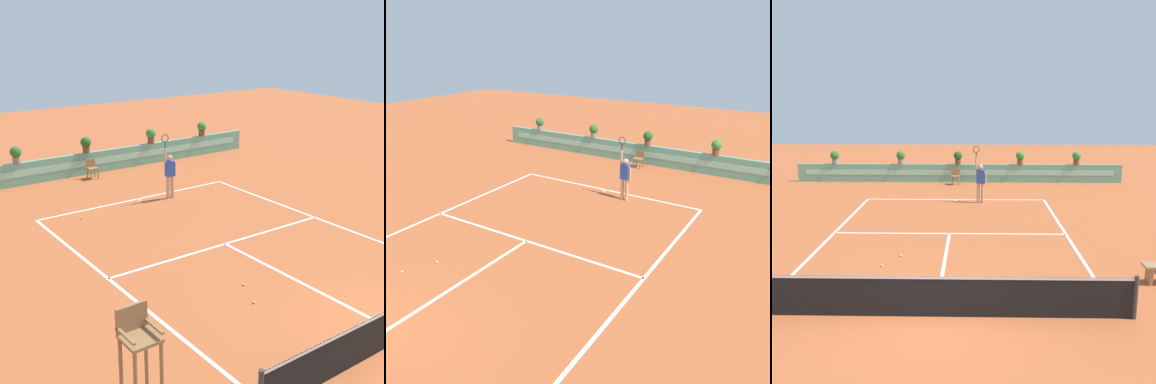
# 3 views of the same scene
# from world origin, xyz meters

# --- Properties ---
(ground_plane) EXTENTS (60.00, 60.00, 0.00)m
(ground_plane) POSITION_xyz_m (0.00, 6.00, 0.00)
(ground_plane) COLOR #B2562D
(court_lines) EXTENTS (8.32, 11.94, 0.01)m
(court_lines) POSITION_xyz_m (0.00, 6.72, 0.00)
(court_lines) COLOR white
(court_lines) RESTS_ON ground
(back_wall_barrier) EXTENTS (18.00, 0.21, 1.00)m
(back_wall_barrier) POSITION_xyz_m (0.00, 16.39, 0.50)
(back_wall_barrier) COLOR #60A88E
(back_wall_barrier) RESTS_ON ground
(umpire_chair) EXTENTS (0.60, 0.60, 2.14)m
(umpire_chair) POSITION_xyz_m (-6.09, 1.26, 1.34)
(umpire_chair) COLOR olive
(umpire_chair) RESTS_ON ground
(ball_kid_chair) EXTENTS (0.44, 0.44, 0.85)m
(ball_kid_chair) POSITION_xyz_m (-0.15, 15.66, 0.48)
(ball_kid_chair) COLOR olive
(ball_kid_chair) RESTS_ON ground
(tennis_player) EXTENTS (0.62, 0.25, 2.58)m
(tennis_player) POSITION_xyz_m (1.14, 11.29, 1.05)
(tennis_player) COLOR tan
(tennis_player) RESTS_ON ground
(tennis_ball_near_baseline) EXTENTS (0.07, 0.07, 0.07)m
(tennis_ball_near_baseline) POSITION_xyz_m (-1.78, 3.08, 0.03)
(tennis_ball_near_baseline) COLOR #CCE033
(tennis_ball_near_baseline) RESTS_ON ground
(tennis_ball_mid_court) EXTENTS (0.07, 0.07, 0.07)m
(tennis_ball_mid_court) POSITION_xyz_m (-2.75, 11.12, 0.03)
(tennis_ball_mid_court) COLOR #CCE033
(tennis_ball_mid_court) RESTS_ON ground
(tennis_ball_by_sideline) EXTENTS (0.07, 0.07, 0.07)m
(tennis_ball_by_sideline) POSITION_xyz_m (-1.36, 3.94, 0.03)
(tennis_ball_by_sideline) COLOR #CCE033
(tennis_ball_by_sideline) RESTS_ON ground
(potted_plant_right) EXTENTS (0.48, 0.48, 0.72)m
(potted_plant_right) POSITION_xyz_m (3.40, 16.39, 1.41)
(potted_plant_right) COLOR brown
(potted_plant_right) RESTS_ON back_wall_barrier
(potted_plant_far_right) EXTENTS (0.48, 0.48, 0.72)m
(potted_plant_far_right) POSITION_xyz_m (6.49, 16.39, 1.41)
(potted_plant_far_right) COLOR brown
(potted_plant_far_right) RESTS_ON back_wall_barrier
(potted_plant_centre) EXTENTS (0.48, 0.48, 0.72)m
(potted_plant_centre) POSITION_xyz_m (-0.04, 16.39, 1.41)
(potted_plant_centre) COLOR brown
(potted_plant_centre) RESTS_ON back_wall_barrier
(potted_plant_left) EXTENTS (0.48, 0.48, 0.72)m
(potted_plant_left) POSITION_xyz_m (-3.22, 16.39, 1.41)
(potted_plant_left) COLOR gray
(potted_plant_left) RESTS_ON back_wall_barrier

